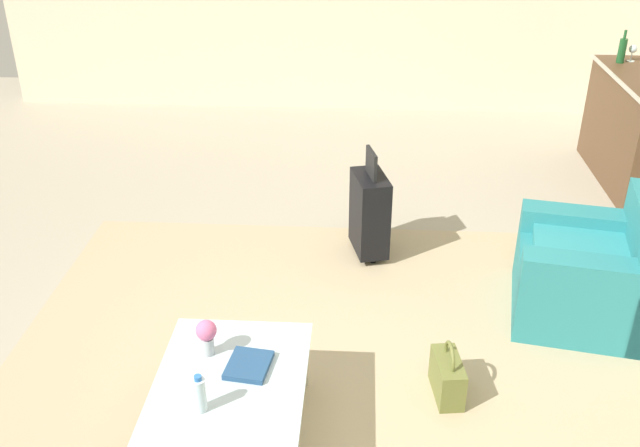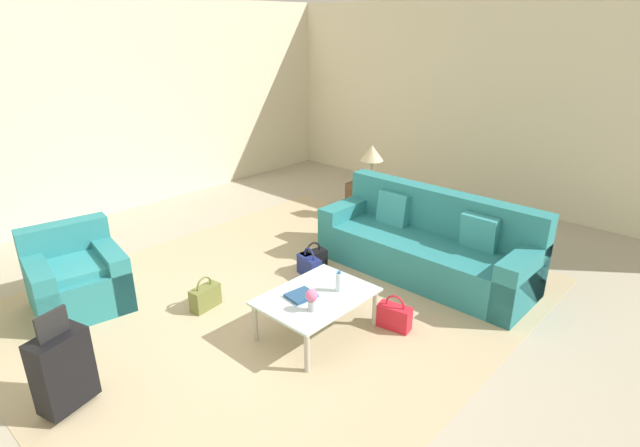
{
  "view_description": "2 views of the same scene",
  "coord_description": "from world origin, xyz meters",
  "views": [
    {
      "loc": [
        3.12,
        0.12,
        2.77
      ],
      "look_at": [
        -0.02,
        -0.07,
        1.1
      ],
      "focal_mm": 40.0,
      "sensor_mm": 36.0,
      "label": 1
    },
    {
      "loc": [
        -2.53,
        -3.24,
        2.73
      ],
      "look_at": [
        0.92,
        -0.07,
        0.85
      ],
      "focal_mm": 28.0,
      "sensor_mm": 36.0,
      "label": 2
    }
  ],
  "objects": [
    {
      "name": "water_bottle",
      "position": [
        0.6,
        -0.6,
        0.5
      ],
      "size": [
        0.06,
        0.06,
        0.2
      ],
      "color": "silver",
      "rests_on": "coffee_table"
    },
    {
      "name": "side_table",
      "position": [
        3.2,
        1.0,
        0.27
      ],
      "size": [
        0.54,
        0.54,
        0.53
      ],
      "primitive_type": "cube",
      "color": "#513823",
      "rests_on": "ground"
    },
    {
      "name": "coffee_table_book",
      "position": [
        0.28,
        -0.42,
        0.42
      ],
      "size": [
        0.27,
        0.24,
        0.03
      ],
      "primitive_type": "cube",
      "rotation": [
        0.0,
        0.0,
        -0.14
      ],
      "color": "navy",
      "rests_on": "coffee_table"
    },
    {
      "name": "couch",
      "position": [
        2.2,
        -0.6,
        0.32
      ],
      "size": [
        0.89,
        2.49,
        0.95
      ],
      "color": "teal",
      "rests_on": "ground"
    },
    {
      "name": "handbag_red",
      "position": [
        0.96,
        -1.0,
        0.13
      ],
      "size": [
        0.19,
        0.34,
        0.36
      ],
      "color": "red",
      "rests_on": "ground"
    },
    {
      "name": "coffee_table",
      "position": [
        0.4,
        -0.5,
        0.36
      ],
      "size": [
        1.04,
        0.76,
        0.41
      ],
      "color": "silver",
      "rests_on": "ground"
    },
    {
      "name": "table_lamp",
      "position": [
        3.2,
        1.0,
        0.97
      ],
      "size": [
        0.34,
        0.34,
        0.56
      ],
      "color": "#ADA899",
      "rests_on": "side_table"
    },
    {
      "name": "handbag_olive",
      "position": [
        -0.04,
        0.64,
        0.13
      ],
      "size": [
        0.34,
        0.18,
        0.36
      ],
      "color": "olive",
      "rests_on": "ground"
    },
    {
      "name": "suitcase_black",
      "position": [
        -1.6,
        0.2,
        0.36
      ],
      "size": [
        0.44,
        0.31,
        0.85
      ],
      "color": "black",
      "rests_on": "ground"
    },
    {
      "name": "handbag_navy",
      "position": [
        1.18,
        0.34,
        0.13
      ],
      "size": [
        0.21,
        0.34,
        0.36
      ],
      "color": "navy",
      "rests_on": "ground"
    },
    {
      "name": "ground_plane",
      "position": [
        0.0,
        0.0,
        0.0
      ],
      "size": [
        12.0,
        12.0,
        0.0
      ],
      "primitive_type": "plane",
      "color": "#A89E89"
    },
    {
      "name": "flower_vase",
      "position": [
        0.18,
        -0.65,
        0.53
      ],
      "size": [
        0.11,
        0.11,
        0.21
      ],
      "color": "#B2B7BC",
      "rests_on": "coffee_table"
    },
    {
      "name": "wall_back",
      "position": [
        0.0,
        4.06,
        1.55
      ],
      "size": [
        10.24,
        0.12,
        3.1
      ],
      "primitive_type": "cube",
      "color": "beige",
      "rests_on": "ground"
    },
    {
      "name": "handbag_black",
      "position": [
        1.33,
        0.41,
        0.13
      ],
      "size": [
        0.34,
        0.21,
        0.36
      ],
      "color": "black",
      "rests_on": "ground"
    },
    {
      "name": "area_rug",
      "position": [
        0.6,
        0.2,
        0.0
      ],
      "size": [
        5.2,
        4.4,
        0.01
      ],
      "primitive_type": "cube",
      "color": "tan",
      "rests_on": "ground"
    },
    {
      "name": "wall_right",
      "position": [
        5.06,
        0.0,
        1.55
      ],
      "size": [
        0.12,
        8.0,
        3.1
      ],
      "primitive_type": "cube",
      "color": "beige",
      "rests_on": "ground"
    },
    {
      "name": "armchair",
      "position": [
        -0.89,
        1.66,
        0.29
      ],
      "size": [
        1.01,
        1.0,
        0.83
      ],
      "color": "teal",
      "rests_on": "ground"
    }
  ]
}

